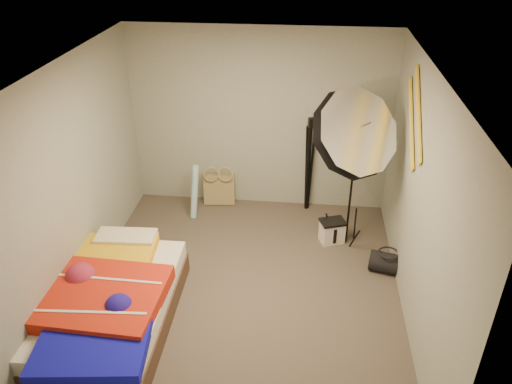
# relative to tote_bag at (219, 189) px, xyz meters

# --- Properties ---
(floor) EXTENTS (4.00, 4.00, 0.00)m
(floor) POSITION_rel_tote_bag_xyz_m (0.57, -1.90, -0.22)
(floor) COLOR brown
(floor) RESTS_ON ground
(ceiling) EXTENTS (4.00, 4.00, 0.00)m
(ceiling) POSITION_rel_tote_bag_xyz_m (0.57, -1.90, 2.28)
(ceiling) COLOR silver
(ceiling) RESTS_ON wall_back
(wall_back) EXTENTS (3.50, 0.00, 3.50)m
(wall_back) POSITION_rel_tote_bag_xyz_m (0.57, 0.10, 1.03)
(wall_back) COLOR gray
(wall_back) RESTS_ON floor
(wall_front) EXTENTS (3.50, 0.00, 3.50)m
(wall_front) POSITION_rel_tote_bag_xyz_m (0.57, -3.90, 1.03)
(wall_front) COLOR gray
(wall_front) RESTS_ON floor
(wall_left) EXTENTS (0.00, 4.00, 4.00)m
(wall_left) POSITION_rel_tote_bag_xyz_m (-1.18, -1.90, 1.03)
(wall_left) COLOR gray
(wall_left) RESTS_ON floor
(wall_right) EXTENTS (0.00, 4.00, 4.00)m
(wall_right) POSITION_rel_tote_bag_xyz_m (2.32, -1.90, 1.03)
(wall_right) COLOR gray
(wall_right) RESTS_ON floor
(tote_bag) EXTENTS (0.46, 0.24, 0.45)m
(tote_bag) POSITION_rel_tote_bag_xyz_m (0.00, 0.00, 0.00)
(tote_bag) COLOR #9D8F5B
(tote_bag) RESTS_ON floor
(wrapping_roll) EXTENTS (0.16, 0.23, 0.76)m
(wrapping_roll) POSITION_rel_tote_bag_xyz_m (-0.27, -0.39, 0.16)
(wrapping_roll) COLOR #52AAC0
(wrapping_roll) RESTS_ON floor
(camera_case) EXTENTS (0.34, 0.29, 0.29)m
(camera_case) POSITION_rel_tote_bag_xyz_m (1.59, -0.81, -0.08)
(camera_case) COLOR silver
(camera_case) RESTS_ON floor
(duffel_bag) EXTENTS (0.45, 0.33, 0.24)m
(duffel_bag) POSITION_rel_tote_bag_xyz_m (2.22, -1.36, -0.10)
(duffel_bag) COLOR black
(duffel_bag) RESTS_ON floor
(wall_stripe_upper) EXTENTS (0.02, 0.91, 0.78)m
(wall_stripe_upper) POSITION_rel_tote_bag_xyz_m (2.30, -1.30, 1.73)
(wall_stripe_upper) COLOR gold
(wall_stripe_upper) RESTS_ON wall_right
(wall_stripe_lower) EXTENTS (0.02, 0.91, 0.78)m
(wall_stripe_lower) POSITION_rel_tote_bag_xyz_m (2.30, -1.05, 1.53)
(wall_stripe_lower) COLOR gold
(wall_stripe_lower) RESTS_ON wall_right
(bed) EXTENTS (1.42, 2.11, 0.56)m
(bed) POSITION_rel_tote_bag_xyz_m (-0.73, -2.54, 0.06)
(bed) COLOR #473224
(bed) RESTS_ON floor
(photo_umbrella) EXTENTS (1.07, 1.22, 2.18)m
(photo_umbrella) POSITION_rel_tote_bag_xyz_m (1.70, -1.00, 1.35)
(photo_umbrella) COLOR black
(photo_umbrella) RESTS_ON floor
(camera_tripod) EXTENTS (0.09, 0.09, 1.37)m
(camera_tripod) POSITION_rel_tote_bag_xyz_m (1.26, -0.02, 0.56)
(camera_tripod) COLOR black
(camera_tripod) RESTS_ON floor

